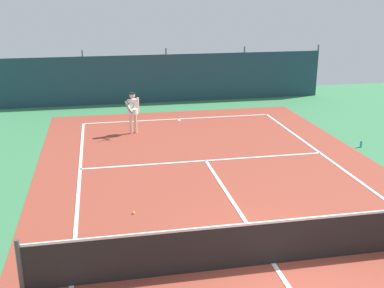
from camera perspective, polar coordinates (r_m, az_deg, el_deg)
ground_plane at (r=10.44m, az=9.65°, el=-13.89°), size 36.00×36.00×0.00m
court_surface at (r=10.44m, az=9.65°, el=-13.87°), size 11.02×26.60×0.01m
tennis_net at (r=10.18m, az=9.80°, el=-11.44°), size 10.12×0.10×1.10m
back_fence at (r=24.83m, az=-3.19°, el=6.81°), size 16.30×0.98×2.70m
tennis_player at (r=18.93m, az=-7.09°, el=4.08°), size 0.57×0.83×1.64m
tennis_ball_near_player at (r=12.40m, az=-6.98°, el=-8.16°), size 0.07×0.07×0.07m
parked_car at (r=26.38m, az=-10.20°, el=7.60°), size 2.13×4.26×1.68m
water_bottle at (r=18.38m, az=19.54°, el=-0.00°), size 0.08×0.08×0.24m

